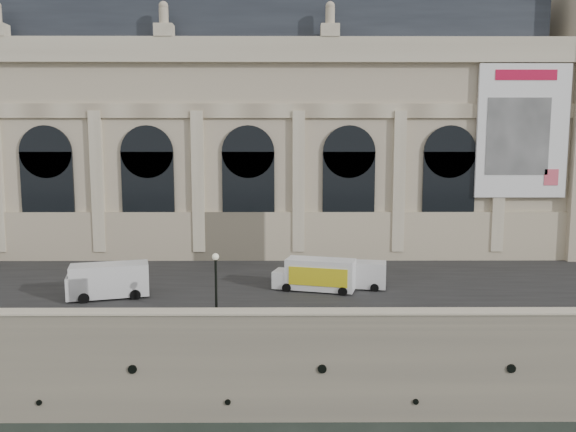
# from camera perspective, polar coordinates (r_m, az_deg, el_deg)

# --- Properties ---
(ground) EXTENTS (260.00, 260.00, 0.00)m
(ground) POSITION_cam_1_polar(r_m,az_deg,el_deg) (38.30, 0.26, -20.24)
(ground) COLOR black
(ground) RESTS_ON ground
(quay) EXTENTS (160.00, 70.00, 6.00)m
(quay) POSITION_cam_1_polar(r_m,az_deg,el_deg) (70.53, -0.01, -4.78)
(quay) COLOR gray
(quay) RESTS_ON ground
(street) EXTENTS (160.00, 24.00, 0.06)m
(street) POSITION_cam_1_polar(r_m,az_deg,el_deg) (49.38, 0.11, -6.40)
(street) COLOR #2D2D2D
(street) RESTS_ON quay
(parapet) EXTENTS (160.00, 1.40, 1.21)m
(parapet) POSITION_cam_1_polar(r_m,az_deg,el_deg) (36.31, 0.26, -10.49)
(parapet) COLOR gray
(parapet) RESTS_ON quay
(museum) EXTENTS (69.00, 18.70, 29.10)m
(museum) POSITION_cam_1_polar(r_m,az_deg,el_deg) (65.12, -5.32, 9.00)
(museum) COLOR #B7AB8D
(museum) RESTS_ON quay
(van_b) EXTENTS (6.35, 3.76, 2.66)m
(van_b) POSITION_cam_1_polar(r_m,az_deg,el_deg) (45.25, -18.13, -6.30)
(van_b) COLOR silver
(van_b) RESTS_ON quay
(van_c) EXTENTS (5.29, 2.78, 2.24)m
(van_c) POSITION_cam_1_polar(r_m,az_deg,el_deg) (46.41, 6.52, -5.92)
(van_c) COLOR silver
(van_c) RESTS_ON quay
(box_truck) EXTENTS (6.82, 3.71, 2.62)m
(box_truck) POSITION_cam_1_polar(r_m,az_deg,el_deg) (45.28, 2.85, -5.99)
(box_truck) COLOR white
(box_truck) RESTS_ON quay
(lamp_right) EXTENTS (0.46, 0.46, 4.53)m
(lamp_right) POSITION_cam_1_polar(r_m,az_deg,el_deg) (38.06, -7.32, -7.15)
(lamp_right) COLOR black
(lamp_right) RESTS_ON quay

